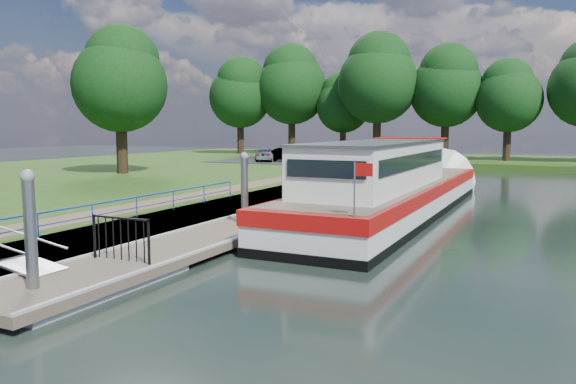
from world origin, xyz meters
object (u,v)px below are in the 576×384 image
at_px(car_b, 287,155).
at_px(car_c, 266,155).
at_px(car_a, 334,156).
at_px(barge, 397,189).
at_px(pontoon, 297,212).

xyz_separation_m(car_b, car_c, (-1.82, -0.47, -0.04)).
distance_m(car_a, car_c, 6.49).
bearing_deg(car_a, car_c, -160.36).
relative_size(barge, car_c, 5.52).
bearing_deg(car_a, pontoon, -50.58).
relative_size(pontoon, barge, 1.42).
height_order(pontoon, car_c, car_c).
bearing_deg(pontoon, barge, 36.91).
relative_size(pontoon, car_b, 8.33).
height_order(pontoon, barge, barge).
relative_size(car_a, car_c, 0.96).
bearing_deg(barge, pontoon, -143.09).
bearing_deg(car_a, barge, -39.39).
xyz_separation_m(pontoon, car_b, (-11.44, 22.64, 1.25)).
bearing_deg(car_b, barge, -167.70).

